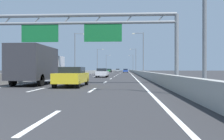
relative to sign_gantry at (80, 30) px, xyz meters
name	(u,v)px	position (x,y,z in m)	size (l,w,h in m)	color
ground_plane	(117,72)	(0.24, 81.05, -4.84)	(260.00, 260.00, 0.00)	#2D2D30
lane_dash_left_1	(36,90)	(-1.56, -6.45, -4.83)	(0.16, 3.00, 0.01)	white
lane_dash_left_2	(70,82)	(-1.56, 2.55, -4.83)	(0.16, 3.00, 0.01)	white
lane_dash_left_3	(85,79)	(-1.56, 11.55, -4.83)	(0.16, 3.00, 0.01)	white
lane_dash_left_4	(94,77)	(-1.56, 20.55, -4.83)	(0.16, 3.00, 0.01)	white
lane_dash_left_5	(100,75)	(-1.56, 29.55, -4.83)	(0.16, 3.00, 0.01)	white
lane_dash_left_6	(104,74)	(-1.56, 38.55, -4.83)	(0.16, 3.00, 0.01)	white
lane_dash_left_7	(107,74)	(-1.56, 47.55, -4.83)	(0.16, 3.00, 0.01)	white
lane_dash_left_8	(109,73)	(-1.56, 56.55, -4.83)	(0.16, 3.00, 0.01)	white
lane_dash_left_9	(111,73)	(-1.56, 65.55, -4.83)	(0.16, 3.00, 0.01)	white
lane_dash_left_10	(112,72)	(-1.56, 74.55, -4.83)	(0.16, 3.00, 0.01)	white
lane_dash_left_11	(113,72)	(-1.56, 83.55, -4.83)	(0.16, 3.00, 0.01)	white
lane_dash_left_12	(114,72)	(-1.56, 92.55, -4.83)	(0.16, 3.00, 0.01)	white
lane_dash_left_13	(115,72)	(-1.56, 101.55, -4.83)	(0.16, 3.00, 0.01)	white
lane_dash_left_14	(116,72)	(-1.56, 110.55, -4.83)	(0.16, 3.00, 0.01)	white
lane_dash_left_15	(117,71)	(-1.56, 119.55, -4.83)	(0.16, 3.00, 0.01)	white
lane_dash_left_16	(117,71)	(-1.56, 128.55, -4.83)	(0.16, 3.00, 0.01)	white
lane_dash_left_17	(118,71)	(-1.56, 137.55, -4.83)	(0.16, 3.00, 0.01)	white
lane_dash_right_0	(42,121)	(2.04, -15.45, -4.83)	(0.16, 3.00, 0.01)	white
lane_dash_right_1	(92,90)	(2.04, -6.45, -4.83)	(0.16, 3.00, 0.01)	white
lane_dash_right_2	(105,82)	(2.04, 2.55, -4.83)	(0.16, 3.00, 0.01)	white
lane_dash_right_3	(111,79)	(2.04, 11.55, -4.83)	(0.16, 3.00, 0.01)	white
lane_dash_right_4	(114,77)	(2.04, 20.55, -4.83)	(0.16, 3.00, 0.01)	white
lane_dash_right_5	(116,75)	(2.04, 29.55, -4.83)	(0.16, 3.00, 0.01)	white
lane_dash_right_6	(118,74)	(2.04, 38.55, -4.83)	(0.16, 3.00, 0.01)	white
lane_dash_right_7	(119,74)	(2.04, 47.55, -4.83)	(0.16, 3.00, 0.01)	white
lane_dash_right_8	(120,73)	(2.04, 56.55, -4.83)	(0.16, 3.00, 0.01)	white
lane_dash_right_9	(121,73)	(2.04, 65.55, -4.83)	(0.16, 3.00, 0.01)	white
lane_dash_right_10	(121,72)	(2.04, 74.55, -4.83)	(0.16, 3.00, 0.01)	white
lane_dash_right_11	(122,72)	(2.04, 83.55, -4.83)	(0.16, 3.00, 0.01)	white
lane_dash_right_12	(122,72)	(2.04, 92.55, -4.83)	(0.16, 3.00, 0.01)	white
lane_dash_right_13	(122,72)	(2.04, 101.55, -4.83)	(0.16, 3.00, 0.01)	white
lane_dash_right_14	(123,72)	(2.04, 110.55, -4.83)	(0.16, 3.00, 0.01)	white
lane_dash_right_15	(123,71)	(2.04, 119.55, -4.83)	(0.16, 3.00, 0.01)	white
lane_dash_right_16	(123,71)	(2.04, 128.55, -4.83)	(0.16, 3.00, 0.01)	white
lane_dash_right_17	(123,71)	(2.04, 137.55, -4.83)	(0.16, 3.00, 0.01)	white
edge_line_left	(102,73)	(-5.01, 69.05, -4.83)	(0.16, 176.00, 0.01)	white
edge_line_right	(130,73)	(5.49, 69.05, -4.83)	(0.16, 176.00, 0.01)	white
barrier_left	(103,71)	(-6.66, 91.05, -4.37)	(0.45, 220.00, 0.95)	#9E9E99
barrier_right	(133,71)	(7.14, 91.05, -4.37)	(0.45, 220.00, 0.95)	#9E9E99
sign_gantry	(80,30)	(0.00, 0.00, 0.00)	(17.09, 0.36, 6.36)	gray
streetlamp_left_mid	(76,51)	(-7.23, 32.14, 0.56)	(2.58, 0.28, 9.50)	slate
streetlamp_right_mid	(142,51)	(7.70, 32.14, 0.56)	(2.58, 0.28, 9.50)	slate
streetlamp_left_far	(98,59)	(-7.23, 73.92, 0.56)	(2.58, 0.28, 9.50)	slate
streetlamp_right_far	(135,59)	(7.70, 73.92, 0.56)	(2.58, 0.28, 9.50)	slate
streetlamp_left_distant	(107,62)	(-7.23, 115.69, 0.56)	(2.58, 0.28, 9.50)	slate
streetlamp_right_distant	(133,62)	(7.70, 115.69, 0.56)	(2.58, 0.28, 9.50)	slate
green_car	(108,70)	(-3.52, 78.24, -4.07)	(1.86, 4.23, 1.51)	#1E7A38
yellow_car	(72,76)	(0.03, -3.34, -4.07)	(1.89, 4.59, 1.49)	yellow
white_car	(102,73)	(0.27, 17.21, -4.09)	(1.76, 4.13, 1.45)	silver
silver_car	(118,70)	(0.01, 94.07, -4.06)	(1.85, 4.13, 1.55)	#A8ADB2
black_car	(110,70)	(-3.51, 88.63, -4.06)	(1.74, 4.53, 1.52)	black
blue_car	(126,71)	(3.85, 72.20, -4.09)	(1.87, 4.40, 1.46)	#2347AD
box_truck	(38,64)	(-3.54, -0.88, -3.09)	(2.50, 8.07, 3.22)	silver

